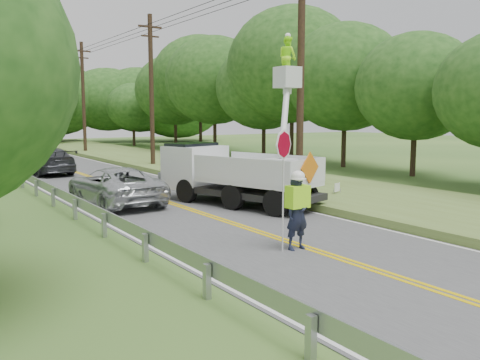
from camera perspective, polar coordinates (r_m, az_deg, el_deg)
ground at (r=11.92m, az=16.48°, el=-10.29°), size 140.00×140.00×0.00m
road at (r=23.23m, az=-11.01°, el=-1.54°), size 7.20×96.00×0.03m
guardrail at (r=22.82m, az=-21.28°, el=-0.69°), size 0.18×48.00×0.77m
utility_poles at (r=27.93m, az=-4.07°, el=10.87°), size 1.60×43.30×10.00m
tall_grass_verge at (r=26.72m, az=3.16°, el=0.04°), size 7.00×96.00×0.30m
treeline_right at (r=41.24m, az=2.64°, el=11.19°), size 11.12×55.26×11.60m
flagger at (r=13.32m, az=6.46°, el=-3.08°), size 1.17×0.47×3.17m
bucket_truck at (r=20.52m, az=-1.59°, el=1.68°), size 4.61×7.11×6.65m
suv_silver at (r=20.61m, az=-13.95°, el=-0.63°), size 2.65×5.44×1.49m
suv_darkgrey at (r=32.55m, az=-21.00°, el=2.04°), size 2.63×5.58×1.57m
stop_sign_permanent at (r=30.21m, az=-25.22°, el=3.22°), size 0.46×0.35×2.61m
yard_sign at (r=21.44m, az=10.90°, el=-0.90°), size 0.47×0.22×0.72m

